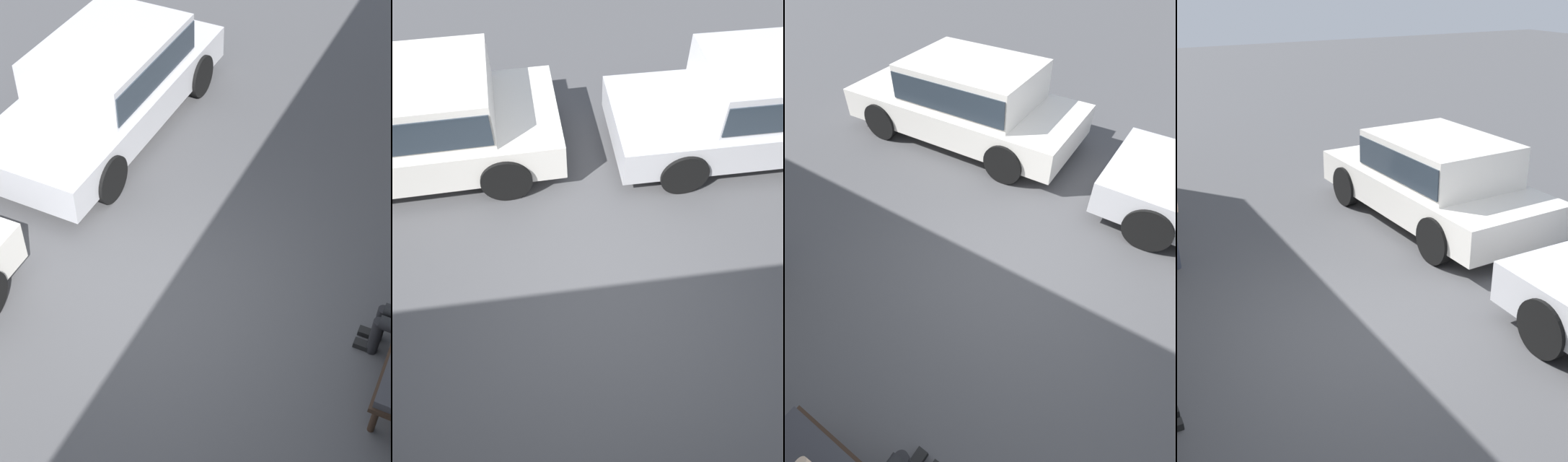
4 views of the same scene
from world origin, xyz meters
TOP-DOWN VIEW (x-y plane):
  - ground_plane at (0.00, 0.00)m, footprint 60.00×60.00m
  - parked_car_mid at (2.38, -2.52)m, footprint 4.30×2.05m

SIDE VIEW (x-z plane):
  - ground_plane at x=0.00m, z-range 0.00..0.00m
  - parked_car_mid at x=2.38m, z-range 0.07..1.50m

